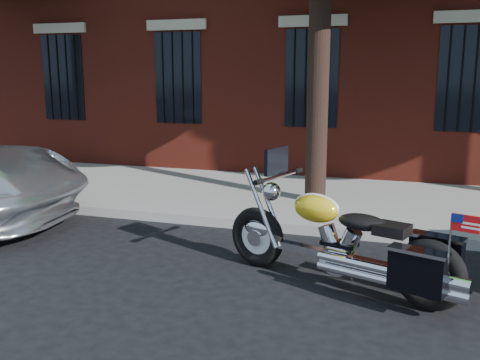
% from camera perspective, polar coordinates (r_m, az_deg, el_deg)
% --- Properties ---
extents(ground, '(120.00, 120.00, 0.00)m').
position_cam_1_polar(ground, '(6.82, -0.44, -8.56)').
color(ground, black).
rests_on(ground, ground).
extents(curb, '(40.00, 0.16, 0.15)m').
position_cam_1_polar(curb, '(8.05, 2.61, -4.85)').
color(curb, gray).
rests_on(curb, ground).
extents(sidewalk, '(40.00, 3.60, 0.15)m').
position_cam_1_polar(sidewalk, '(9.82, 5.46, -1.91)').
color(sidewalk, gray).
rests_on(sidewalk, ground).
extents(motorcycle, '(2.70, 1.48, 1.48)m').
position_cam_1_polar(motorcycle, '(5.90, 11.35, -6.85)').
color(motorcycle, black).
rests_on(motorcycle, ground).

